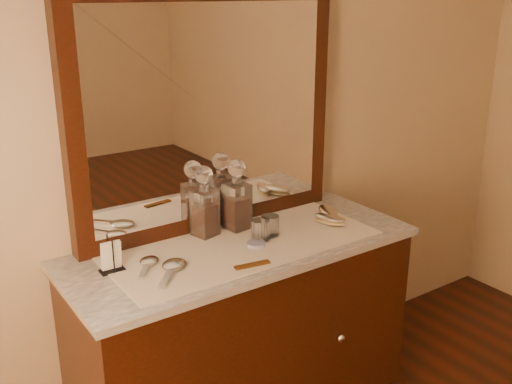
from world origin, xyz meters
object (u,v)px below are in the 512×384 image
Objects in this scene: decanter_left at (205,209)px; brush_far at (328,213)px; hand_mirror_outer at (148,263)px; comb at (252,265)px; brush_near at (330,219)px; hand_mirror_inner at (173,267)px; napkin_rack at (111,258)px; dresser_cabinet at (243,338)px; mirror_frame at (208,112)px; pin_dish at (256,244)px; decanter_right at (237,202)px.

decanter_left is 0.57m from brush_far.
comb is at bearing -36.24° from hand_mirror_outer.
brush_near is at bearing -5.46° from hand_mirror_outer.
brush_near is 0.77m from hand_mirror_inner.
hand_mirror_outer is (0.13, -0.03, -0.04)m from napkin_rack.
mirror_frame is at bearing 90.00° from dresser_cabinet.
comb is at bearing -112.94° from dresser_cabinet.
hand_mirror_outer is at bearing 174.54° from brush_near.
mirror_frame reaches higher than napkin_rack.
decanter_right is (0.04, 0.19, 0.11)m from pin_dish.
mirror_frame is 0.57m from pin_dish.
comb is (-0.12, -0.14, -0.00)m from pin_dish.
decanter_right is 1.47× the size of hand_mirror_inner.
pin_dish is 0.44m from hand_mirror_outer.
decanter_right is at bearing 75.22° from comb.
dresser_cabinet is at bearing 173.92° from brush_near.
comb is 0.47× the size of decanter_left.
pin_dish is 0.44× the size of hand_mirror_outer.
pin_dish is 0.37m from hand_mirror_inner.
brush_near is at bearing -6.69° from napkin_rack.
brush_far is 0.86× the size of hand_mirror_inner.
comb is 0.86× the size of brush_near.
brush_far is 1.05× the size of hand_mirror_outer.
pin_dish reaches higher than dresser_cabinet.
decanter_left reaches higher than dresser_cabinet.
brush_far reaches higher than pin_dish.
brush_far is (0.99, -0.06, -0.03)m from napkin_rack.
decanter_left reaches higher than pin_dish.
hand_mirror_inner reaches higher than hand_mirror_outer.
decanter_left is at bearing 117.80° from pin_dish.
decanter_left is (0.45, 0.09, 0.07)m from napkin_rack.
napkin_rack is at bearing -172.83° from decanter_right.
hand_mirror_inner is at bearing -32.99° from napkin_rack.
napkin_rack is (-0.52, 0.07, 0.49)m from dresser_cabinet.
mirror_frame is 6.94× the size of hand_mirror_outer.
decanter_left is 1.73× the size of hand_mirror_outer.
brush_near is 0.83m from hand_mirror_outer.
brush_near is at bearing -125.11° from brush_far.
decanter_right reaches higher than comb.
brush_far is (0.47, -0.24, -0.47)m from mirror_frame.
brush_near is (0.39, 0.01, 0.01)m from pin_dish.
hand_mirror_inner is (-0.26, -0.21, -0.11)m from decanter_left.
decanter_right reaches higher than brush_far.
mirror_frame reaches higher than comb.
brush_far reaches higher than comb.
napkin_rack is 0.64× the size of hand_mirror_inner.
comb is at bearing -114.23° from decanter_right.
napkin_rack is at bearing 167.95° from pin_dish.
napkin_rack is 0.45× the size of decanter_left.
brush_far is (0.43, 0.06, 0.02)m from pin_dish.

